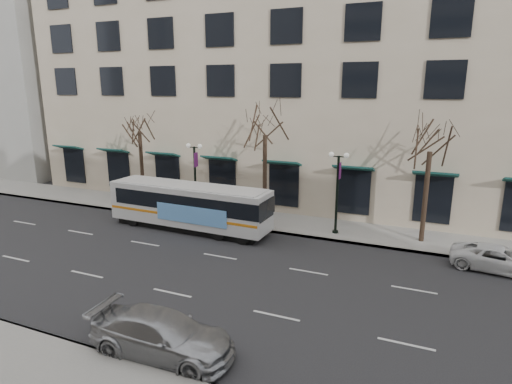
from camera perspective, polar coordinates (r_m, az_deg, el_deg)
The scene contains 12 objects.
ground at distance 21.85m, azimuth -7.69°, elevation -10.65°, with size 160.00×160.00×0.00m, color black.
sidewalk_far at distance 27.99m, azimuth 10.87°, elevation -4.99°, with size 80.00×4.00×0.15m, color gray.
building_hotel at distance 40.03m, azimuth 5.33°, elevation 18.15°, with size 40.00×20.00×24.00m, color tan.
building_far_upblock at distance 61.68m, azimuth -30.06°, elevation 16.80°, with size 28.00×20.00×28.00m, color #999993.
tree_far_left at distance 32.92m, azimuth -15.38°, elevation 9.39°, with size 3.60×3.60×8.34m.
tree_far_mid at distance 27.85m, azimuth 1.22°, elevation 9.55°, with size 3.60×3.60×8.55m.
tree_far_right at distance 25.90m, azimuth 22.37°, elevation 7.10°, with size 3.60×3.60×8.06m.
lamp_post_left at distance 30.11m, azimuth -8.11°, elevation 2.13°, with size 1.22×0.45×5.21m.
lamp_post_right at distance 26.44m, azimuth 10.80°, elevation 0.36°, with size 1.22×0.45×5.21m.
city_bus at distance 27.74m, azimuth -8.79°, elevation -1.76°, with size 10.95×2.68×2.95m.
silver_car at distance 15.83m, azimuth -12.39°, elevation -18.03°, with size 2.11×5.20×1.51m, color #9A9CA1.
white_pickup at distance 24.88m, azimuth 29.65°, elevation -7.76°, with size 2.07×4.49×1.25m, color silver.
Camera 1 is at (10.37, -16.96, 9.07)m, focal length 30.00 mm.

